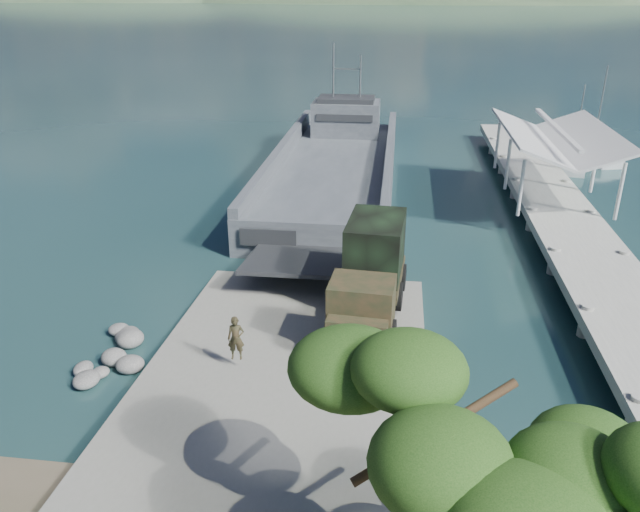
{
  "coord_description": "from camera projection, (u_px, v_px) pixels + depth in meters",
  "views": [
    {
      "loc": [
        3.6,
        -19.07,
        13.07
      ],
      "look_at": [
        0.39,
        6.0,
        2.06
      ],
      "focal_mm": 35.0,
      "sensor_mm": 36.0,
      "label": 1
    }
  ],
  "objects": [
    {
      "name": "military_truck",
      "position": [
        371.0,
        273.0,
        25.39
      ],
      "size": [
        3.05,
        8.0,
        3.63
      ],
      "rotation": [
        0.0,
        0.0,
        -0.07
      ],
      "color": "black",
      "rests_on": "boat_ramp"
    },
    {
      "name": "overhang_tree",
      "position": [
        495.0,
        459.0,
        11.08
      ],
      "size": [
        7.34,
        6.76,
        6.66
      ],
      "color": "#332314",
      "rests_on": "ground"
    },
    {
      "name": "landing_craft",
      "position": [
        334.0,
        174.0,
        44.09
      ],
      "size": [
        8.34,
        32.32,
        9.58
      ],
      "rotation": [
        0.0,
        0.0,
        0.0
      ],
      "color": "#42484E",
      "rests_on": "ground"
    },
    {
      "name": "soldier",
      "position": [
        237.0,
        348.0,
        21.99
      ],
      "size": [
        0.65,
        0.47,
        1.63
      ],
      "primitive_type": "imported",
      "rotation": [
        0.0,
        0.0,
        0.14
      ],
      "color": "black",
      "rests_on": "boat_ramp"
    },
    {
      "name": "boat_ramp",
      "position": [
        284.0,
        381.0,
        21.97
      ],
      "size": [
        10.0,
        18.0,
        0.5
      ],
      "primitive_type": "cube",
      "color": "gray",
      "rests_on": "ground"
    },
    {
      "name": "ground",
      "position": [
        289.0,
        371.0,
        22.98
      ],
      "size": [
        1400.0,
        1400.0,
        0.0
      ],
      "primitive_type": "plane",
      "color": "#1A3D3F",
      "rests_on": "ground"
    },
    {
      "name": "shoreline_rocks",
      "position": [
        134.0,
        352.0,
        24.16
      ],
      "size": [
        3.2,
        5.6,
        0.9
      ],
      "primitive_type": null,
      "color": "#51514F",
      "rests_on": "ground"
    },
    {
      "name": "distant_headlands",
      "position": [
        462.0,
        2.0,
        526.34
      ],
      "size": [
        1000.0,
        240.0,
        48.0
      ],
      "primitive_type": null,
      "color": "#385434",
      "rests_on": "ground"
    },
    {
      "name": "sailboat_near",
      "position": [
        572.0,
        164.0,
        48.16
      ],
      "size": [
        2.54,
        5.57,
        6.55
      ],
      "rotation": [
        0.0,
        0.0,
        -0.19
      ],
      "color": "silver",
      "rests_on": "ground"
    },
    {
      "name": "pier",
      "position": [
        552.0,
        190.0,
        37.89
      ],
      "size": [
        6.4,
        44.0,
        6.1
      ],
      "color": "#999990",
      "rests_on": "ground"
    },
    {
      "name": "sailboat_far",
      "position": [
        593.0,
        155.0,
        50.56
      ],
      "size": [
        3.38,
        6.5,
        7.61
      ],
      "rotation": [
        0.0,
        0.0,
        0.26
      ],
      "color": "silver",
      "rests_on": "ground"
    }
  ]
}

